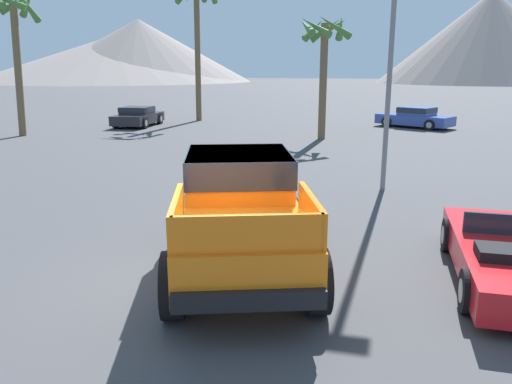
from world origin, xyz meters
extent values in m
plane|color=#424244|center=(0.00, 0.00, 0.00)|extent=(320.00, 320.00, 0.00)
cube|color=orange|center=(0.49, 0.31, 0.87)|extent=(3.25, 4.86, 0.67)
cube|color=orange|center=(0.21, 1.16, 1.58)|extent=(2.31, 2.43, 0.74)
cube|color=#1E2833|center=(0.21, 1.16, 1.71)|extent=(2.36, 2.48, 0.47)
cube|color=orange|center=(0.00, -1.17, 1.45)|extent=(0.64, 1.73, 0.48)
cube|color=orange|center=(1.76, -0.59, 1.45)|extent=(0.64, 1.73, 0.48)
cube|color=orange|center=(1.15, -1.69, 1.45)|extent=(1.79, 0.66, 0.48)
cube|color=black|center=(-0.23, 2.48, 0.66)|extent=(1.85, 0.75, 0.24)
cube|color=black|center=(1.21, -1.86, 0.66)|extent=(1.85, 0.75, 0.24)
cylinder|color=black|center=(-0.90, 1.31, 0.48)|extent=(0.60, 1.00, 0.95)
cylinder|color=#232326|center=(-0.90, 1.31, 0.48)|extent=(0.48, 0.60, 0.52)
cylinder|color=black|center=(1.00, 1.94, 0.48)|extent=(0.60, 1.00, 0.95)
cylinder|color=#232326|center=(1.00, 1.94, 0.48)|extent=(0.48, 0.60, 0.52)
cylinder|color=black|center=(-0.02, -1.32, 0.48)|extent=(0.60, 1.00, 0.95)
cylinder|color=#232326|center=(-0.02, -1.32, 0.48)|extent=(0.48, 0.60, 0.52)
cylinder|color=black|center=(1.87, -0.69, 0.48)|extent=(0.60, 1.00, 0.95)
cylinder|color=#232326|center=(1.87, -0.69, 0.48)|extent=(0.48, 0.60, 0.52)
cube|color=#1E2833|center=(4.83, 1.55, 0.84)|extent=(1.48, 0.07, 0.36)
cylinder|color=black|center=(3.99, 2.37, 0.32)|extent=(0.22, 0.63, 0.63)
cylinder|color=#9E9EA3|center=(3.99, 2.37, 0.32)|extent=(0.23, 0.35, 0.35)
cylinder|color=black|center=(3.98, -0.16, 0.32)|extent=(0.22, 0.63, 0.63)
cylinder|color=#9E9EA3|center=(3.98, -0.16, 0.32)|extent=(0.23, 0.35, 0.35)
cube|color=#232328|center=(-11.59, 20.10, 0.46)|extent=(2.17, 4.14, 0.55)
cube|color=#232328|center=(-11.58, 20.00, 0.94)|extent=(1.76, 1.81, 0.42)
cube|color=#1E2833|center=(-11.58, 20.00, 0.99)|extent=(1.80, 1.85, 0.25)
cylinder|color=black|center=(-12.58, 21.27, 0.33)|extent=(0.27, 0.68, 0.67)
cylinder|color=#9E9EA3|center=(-12.58, 21.27, 0.33)|extent=(0.26, 0.39, 0.37)
cylinder|color=black|center=(-10.81, 21.41, 0.33)|extent=(0.27, 0.68, 0.67)
cylinder|color=#9E9EA3|center=(-10.81, 21.41, 0.33)|extent=(0.26, 0.39, 0.37)
cylinder|color=black|center=(-12.37, 18.79, 0.33)|extent=(0.27, 0.68, 0.67)
cylinder|color=#9E9EA3|center=(-12.37, 18.79, 0.33)|extent=(0.26, 0.39, 0.37)
cylinder|color=black|center=(-10.60, 18.94, 0.33)|extent=(0.27, 0.68, 0.67)
cylinder|color=#9E9EA3|center=(-10.60, 18.94, 0.33)|extent=(0.26, 0.39, 0.37)
cube|color=#334C9E|center=(4.40, 23.44, 0.44)|extent=(4.55, 3.55, 0.56)
cube|color=#334C9E|center=(4.50, 23.39, 0.95)|extent=(2.29, 2.19, 0.46)
cube|color=#1E2833|center=(4.50, 23.39, 1.01)|extent=(2.34, 2.23, 0.28)
cylinder|color=black|center=(2.85, 23.35, 0.30)|extent=(0.64, 0.48, 0.60)
cylinder|color=#9E9EA3|center=(2.85, 23.35, 0.30)|extent=(0.40, 0.36, 0.33)
cylinder|color=black|center=(3.65, 24.80, 0.30)|extent=(0.64, 0.48, 0.60)
cylinder|color=#9E9EA3|center=(3.65, 24.80, 0.30)|extent=(0.40, 0.36, 0.33)
cylinder|color=black|center=(5.16, 22.09, 0.30)|extent=(0.64, 0.48, 0.60)
cylinder|color=#9E9EA3|center=(5.16, 22.09, 0.30)|extent=(0.40, 0.36, 0.33)
cylinder|color=black|center=(5.96, 23.54, 0.30)|extent=(0.64, 0.48, 0.60)
cylinder|color=#9E9EA3|center=(5.96, 23.54, 0.30)|extent=(0.40, 0.36, 0.33)
cylinder|color=slate|center=(2.75, 7.17, 4.12)|extent=(0.14, 0.14, 8.25)
cylinder|color=brown|center=(-15.30, 14.80, 3.37)|extent=(0.36, 0.73, 6.74)
cone|color=#427533|center=(-14.27, 14.60, 6.35)|extent=(0.38, 1.78, 1.63)
cone|color=#427533|center=(-14.80, 15.36, 6.47)|extent=(1.63, 1.25, 1.26)
cone|color=#427533|center=(-15.53, 15.47, 6.52)|extent=(1.78, 0.80, 1.11)
cone|color=#427533|center=(-16.16, 15.12, 6.52)|extent=(1.32, 1.89, 1.12)
cylinder|color=brown|center=(-0.26, 17.23, 2.71)|extent=(0.36, 0.42, 5.42)
cone|color=#427533|center=(0.45, 17.32, 5.19)|extent=(0.59, 1.42, 1.14)
cone|color=#427533|center=(0.08, 17.83, 5.28)|extent=(1.46, 1.00, 0.87)
cone|color=#427533|center=(-0.33, 18.02, 5.17)|extent=(1.59, 0.49, 1.25)
cone|color=#427533|center=(-0.84, 17.64, 5.18)|extent=(1.11, 1.31, 1.19)
cone|color=#427533|center=(-1.05, 16.80, 5.25)|extent=(1.12, 1.76, 1.01)
cone|color=#427533|center=(-0.58, 16.41, 5.21)|extent=(1.68, 0.96, 1.13)
cone|color=#427533|center=(0.27, 16.47, 5.21)|extent=(1.64, 1.33, 1.15)
cylinder|color=brown|center=(-9.21, 24.09, 4.17)|extent=(0.36, 0.51, 8.35)
cone|color=gray|center=(-64.31, 110.62, 5.64)|extent=(68.86, 68.86, 11.28)
cone|color=gray|center=(-58.42, 112.52, 7.63)|extent=(56.34, 56.34, 15.27)
cone|color=gray|center=(24.37, 118.95, 9.96)|extent=(48.39, 48.39, 19.91)
camera|label=1|loc=(2.66, -7.22, 3.40)|focal=35.00mm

